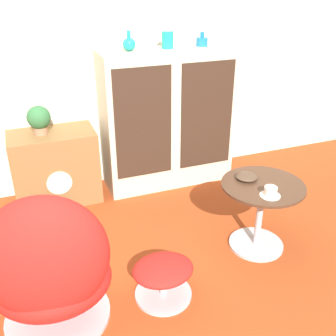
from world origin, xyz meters
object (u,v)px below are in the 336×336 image
(tv_console, at_px, (56,167))
(vase_inner_right, at_px, (202,41))
(vase_leftmost, at_px, (129,44))
(bowl, at_px, (246,176))
(sideboard, at_px, (167,119))
(egg_chair, at_px, (49,271))
(coffee_table, at_px, (260,208))
(potted_plant, at_px, (39,119))
(teacup, at_px, (270,192))
(ottoman, at_px, (163,274))
(vase_inner_left, at_px, (168,40))

(tv_console, distance_m, vase_inner_right, 1.58)
(vase_leftmost, bearing_deg, bowl, -65.60)
(tv_console, xyz_separation_m, vase_leftmost, (0.66, -0.00, 0.93))
(sideboard, bearing_deg, egg_chair, -130.66)
(coffee_table, relative_size, vase_leftmost, 3.58)
(tv_console, relative_size, potted_plant, 2.98)
(tv_console, relative_size, egg_chair, 0.79)
(potted_plant, relative_size, teacup, 1.76)
(tv_console, xyz_separation_m, egg_chair, (-0.18, -1.36, 0.08))
(vase_inner_right, relative_size, teacup, 0.89)
(potted_plant, bearing_deg, tv_console, -0.39)
(vase_inner_right, bearing_deg, potted_plant, 179.91)
(sideboard, height_order, egg_chair, sideboard)
(egg_chair, height_order, teacup, egg_chair)
(vase_leftmost, xyz_separation_m, vase_inner_right, (0.62, -0.00, -0.01))
(vase_inner_right, distance_m, potted_plant, 1.44)
(potted_plant, distance_m, teacup, 1.79)
(ottoman, bearing_deg, potted_plant, 110.11)
(coffee_table, bearing_deg, ottoman, -164.77)
(tv_console, bearing_deg, egg_chair, -97.75)
(sideboard, distance_m, coffee_table, 1.20)
(teacup, bearing_deg, coffee_table, 72.14)
(bowl, bearing_deg, ottoman, -156.09)
(coffee_table, distance_m, teacup, 0.25)
(ottoman, height_order, potted_plant, potted_plant)
(bowl, bearing_deg, tv_console, 137.44)
(ottoman, bearing_deg, egg_chair, 179.67)
(vase_inner_left, distance_m, bowl, 1.29)
(coffee_table, height_order, teacup, teacup)
(bowl, bearing_deg, vase_inner_right, 82.16)
(egg_chair, bearing_deg, tv_console, 82.25)
(egg_chair, height_order, coffee_table, egg_chair)
(ottoman, distance_m, potted_plant, 1.55)
(sideboard, distance_m, teacup, 1.30)
(potted_plant, bearing_deg, bowl, -40.85)
(ottoman, distance_m, vase_leftmost, 1.75)
(vase_inner_left, xyz_separation_m, potted_plant, (-1.05, 0.00, -0.52))
(sideboard, bearing_deg, vase_inner_right, 0.73)
(tv_console, height_order, vase_inner_left, vase_inner_left)
(egg_chair, distance_m, vase_inner_right, 2.17)
(teacup, height_order, bowl, teacup)
(ottoman, height_order, coffee_table, coffee_table)
(vase_leftmost, height_order, teacup, vase_leftmost)
(tv_console, height_order, vase_leftmost, vase_leftmost)
(sideboard, distance_m, vase_leftmost, 0.71)
(tv_console, height_order, egg_chair, egg_chair)
(vase_leftmost, height_order, vase_inner_right, vase_leftmost)
(tv_console, bearing_deg, ottoman, -72.57)
(vase_inner_left, xyz_separation_m, bowl, (0.16, -1.04, -0.74))
(vase_inner_left, distance_m, teacup, 1.49)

